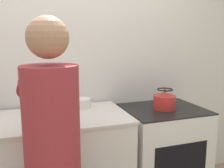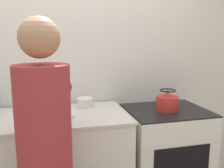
# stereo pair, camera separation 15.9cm
# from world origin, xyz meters

# --- Properties ---
(wall_back) EXTENTS (8.00, 0.05, 2.60)m
(wall_back) POSITION_xyz_m (0.00, 0.70, 1.30)
(wall_back) COLOR silver
(wall_back) RESTS_ON ground_plane
(oven) EXTENTS (0.70, 0.59, 0.91)m
(oven) POSITION_xyz_m (0.81, 0.30, 0.46)
(oven) COLOR silver
(oven) RESTS_ON ground_plane
(person) EXTENTS (0.35, 0.59, 1.64)m
(person) POSITION_xyz_m (-0.22, -0.26, 0.90)
(person) COLOR #1C1C36
(person) RESTS_ON ground_plane
(cutting_board) EXTENTS (0.33, 0.25, 0.02)m
(cutting_board) POSITION_xyz_m (-0.17, 0.34, 0.94)
(cutting_board) COLOR silver
(cutting_board) RESTS_ON counter
(knife) EXTENTS (0.19, 0.11, 0.01)m
(knife) POSITION_xyz_m (-0.20, 0.37, 0.95)
(knife) COLOR silver
(knife) RESTS_ON cutting_board
(kettle) EXTENTS (0.20, 0.20, 0.18)m
(kettle) POSITION_xyz_m (0.81, 0.28, 0.99)
(kettle) COLOR red
(kettle) RESTS_ON oven
(bowl_prep) EXTENTS (0.14, 0.14, 0.08)m
(bowl_prep) POSITION_xyz_m (0.12, 0.50, 0.97)
(bowl_prep) COLOR silver
(bowl_prep) RESTS_ON counter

